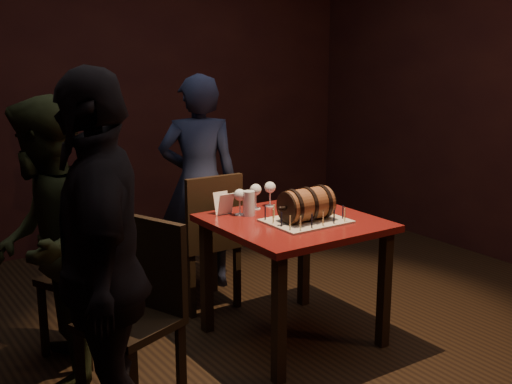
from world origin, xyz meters
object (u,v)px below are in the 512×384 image
Objects in this scene: chair_back at (208,234)px; person_back at (199,183)px; pub_table at (294,238)px; pint_of_ale at (249,204)px; person_left_rear at (47,246)px; wine_glass_left at (240,196)px; person_left_front at (101,272)px; chair_left_front at (141,304)px; barrel_cake at (306,204)px; wine_glass_mid at (256,191)px; chair_left_rear at (94,262)px; wine_glass_right at (270,188)px.

person_back reaches higher than chair_back.
pub_table is 0.73m from chair_back.
pint_of_ale is (-0.17, 0.23, 0.18)m from pub_table.
pint_of_ale is 0.89m from person_back.
person_back is 1.03× the size of person_left_rear.
wine_glass_left is at bearing 138.56° from pint_of_ale.
wine_glass_left is 1.35m from person_left_front.
wine_glass_left is 0.55m from chair_back.
chair_left_front is at bearing 75.74° from person_back.
person_left_front is (-1.37, -0.38, -0.02)m from barrel_cake.
chair_back reaches higher than wine_glass_mid.
person_left_front is at bearing -135.09° from chair_back.
barrel_cake is 0.37m from pint_of_ale.
chair_left_rear is at bearing -176.22° from person_left_front.
person_left_front is (0.01, -0.75, 0.08)m from person_left_rear.
wine_glass_mid is 1.06m from chair_left_rear.
barrel_cake is 1.13m from chair_left_front.
chair_left_front is (-0.86, -0.85, 0.00)m from chair_back.
person_left_rear reaches higher than pint_of_ale.
chair_back is 0.62× the size of person_left_rear.
pint_of_ale is 0.10× the size of person_back.
barrel_cake is 0.38× the size of chair_left_front.
pub_table is 6.00× the size of pint_of_ale.
person_back reaches higher than chair_left_rear.
person_back reaches higher than pint_of_ale.
chair_back and chair_left_rear have the same top height.
person_back is at bearing 80.79° from pint_of_ale.
chair_left_front is (-0.84, -0.42, -0.35)m from wine_glass_left.
chair_left_rear is 1.12m from person_left_front.
pint_of_ale is 0.10× the size of person_left_rear.
barrel_cake is 2.17× the size of wine_glass_left.
chair_left_front is at bearing -153.34° from wine_glass_left.
person_left_rear is at bearing -158.05° from person_left_front.
chair_left_rear is 0.55× the size of person_left_front.
chair_left_rear is 1.00× the size of chair_left_front.
pint_of_ale is at bearing -139.28° from wine_glass_mid.
person_left_front is at bearing -161.11° from pub_table.
wine_glass_left is 1.00m from chair_left_front.
person_back is at bearing 88.23° from wine_glass_mid.
pub_table is 1.11m from person_back.
barrel_cake reaches higher than wine_glass_right.
chair_left_rear reaches higher than wine_glass_left.
pub_table is at bearing -100.41° from wine_glass_right.
chair_left_rear is at bearing 168.18° from wine_glass_right.
person_left_front reaches higher than wine_glass_left.
person_left_front is at bearing -150.59° from wine_glass_right.
chair_left_front is at bearing 156.90° from person_left_front.
wine_glass_left is at bearing 26.66° from chair_left_front.
wine_glass_mid is at bearing 40.72° from pint_of_ale.
barrel_cake is 0.42m from wine_glass_left.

